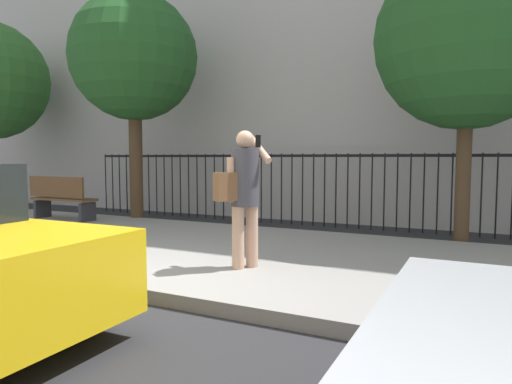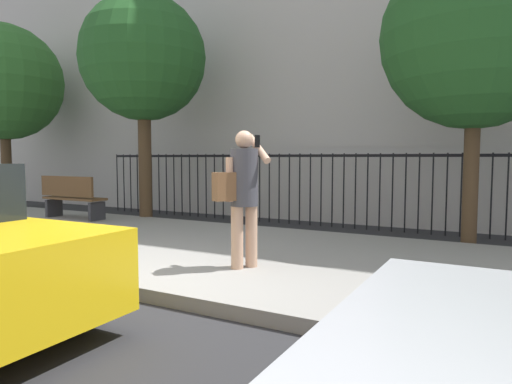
% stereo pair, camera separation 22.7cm
% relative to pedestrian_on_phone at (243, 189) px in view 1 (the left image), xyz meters
% --- Properties ---
extents(ground_plane, '(60.00, 60.00, 0.00)m').
position_rel_pedestrian_on_phone_xyz_m(ground_plane, '(-0.84, -1.27, -1.13)').
color(ground_plane, '#28282B').
extents(sidewalk, '(28.00, 4.40, 0.15)m').
position_rel_pedestrian_on_phone_xyz_m(sidewalk, '(-0.84, 0.93, -1.05)').
color(sidewalk, gray).
rests_on(sidewalk, ground).
extents(iron_fence, '(12.03, 0.04, 1.60)m').
position_rel_pedestrian_on_phone_xyz_m(iron_fence, '(-0.84, 4.63, -0.11)').
color(iron_fence, black).
rests_on(iron_fence, ground).
extents(pedestrian_on_phone, '(0.61, 0.72, 1.68)m').
position_rel_pedestrian_on_phone_xyz_m(pedestrian_on_phone, '(0.00, 0.00, 0.00)').
color(pedestrian_on_phone, tan).
rests_on(pedestrian_on_phone, sidewalk).
extents(street_bench, '(1.60, 0.45, 0.95)m').
position_rel_pedestrian_on_phone_xyz_m(street_bench, '(-5.60, 2.05, -0.48)').
color(street_bench, brown).
rests_on(street_bench, sidewalk).
extents(street_tree_near, '(2.95, 2.95, 4.91)m').
position_rel_pedestrian_on_phone_xyz_m(street_tree_near, '(2.32, 3.32, 2.29)').
color(street_tree_near, '#4C3823').
rests_on(street_tree_near, ground).
extents(street_tree_mid, '(2.83, 2.83, 5.17)m').
position_rel_pedestrian_on_phone_xyz_m(street_tree_mid, '(-4.46, 3.17, 2.60)').
color(street_tree_mid, '#4C3823').
rests_on(street_tree_mid, ground).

